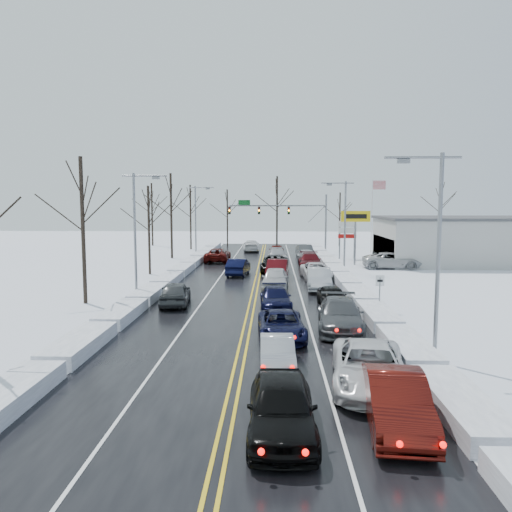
{
  "coord_description": "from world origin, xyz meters",
  "views": [
    {
      "loc": [
        1.45,
        -39.42,
        6.93
      ],
      "look_at": [
        0.01,
        1.67,
        2.5
      ],
      "focal_mm": 35.0,
      "sensor_mm": 36.0,
      "label": 1
    }
  ],
  "objects_px": {
    "traffic_signal_mast": "(288,213)",
    "flagpole": "(373,210)",
    "dealership_building": "(471,240)",
    "queued_car_0": "(281,434)",
    "tires_plus_sign": "(355,220)",
    "oncoming_car_0": "(238,275)"
  },
  "relations": [
    {
      "from": "queued_car_0",
      "to": "flagpole",
      "type": "bearing_deg",
      "value": 75.7
    },
    {
      "from": "traffic_signal_mast",
      "to": "dealership_building",
      "type": "distance_m",
      "value": 23.01
    },
    {
      "from": "dealership_building",
      "to": "tires_plus_sign",
      "type": "bearing_deg",
      "value": -171.53
    },
    {
      "from": "traffic_signal_mast",
      "to": "tires_plus_sign",
      "type": "relative_size",
      "value": 2.21
    },
    {
      "from": "dealership_building",
      "to": "queued_car_0",
      "type": "bearing_deg",
      "value": -117.32
    },
    {
      "from": "flagpole",
      "to": "oncoming_car_0",
      "type": "bearing_deg",
      "value": -127.46
    },
    {
      "from": "tires_plus_sign",
      "to": "flagpole",
      "type": "bearing_deg",
      "value": 71.56
    },
    {
      "from": "queued_car_0",
      "to": "oncoming_car_0",
      "type": "distance_m",
      "value": 33.02
    },
    {
      "from": "dealership_building",
      "to": "queued_car_0",
      "type": "relative_size",
      "value": 4.05
    },
    {
      "from": "queued_car_0",
      "to": "oncoming_car_0",
      "type": "height_order",
      "value": "queued_car_0"
    },
    {
      "from": "flagpole",
      "to": "oncoming_car_0",
      "type": "xyz_separation_m",
      "value": [
        -17.07,
        -22.28,
        -5.93
      ]
    },
    {
      "from": "dealership_building",
      "to": "queued_car_0",
      "type": "xyz_separation_m",
      "value": [
        -22.26,
        -43.1,
        -2.66
      ]
    },
    {
      "from": "tires_plus_sign",
      "to": "flagpole",
      "type": "xyz_separation_m",
      "value": [
        4.67,
        14.01,
        0.93
      ]
    },
    {
      "from": "traffic_signal_mast",
      "to": "flagpole",
      "type": "bearing_deg",
      "value": 9.73
    },
    {
      "from": "traffic_signal_mast",
      "to": "tires_plus_sign",
      "type": "bearing_deg",
      "value": -59.54
    },
    {
      "from": "flagpole",
      "to": "dealership_building",
      "type": "distance_m",
      "value": 15.24
    },
    {
      "from": "traffic_signal_mast",
      "to": "queued_car_0",
      "type": "xyz_separation_m",
      "value": [
        -1.74,
        -53.09,
        -5.48
      ]
    },
    {
      "from": "tires_plus_sign",
      "to": "dealership_building",
      "type": "height_order",
      "value": "tires_plus_sign"
    },
    {
      "from": "flagpole",
      "to": "dealership_building",
      "type": "relative_size",
      "value": 0.49
    },
    {
      "from": "tires_plus_sign",
      "to": "dealership_building",
      "type": "xyz_separation_m",
      "value": [
        13.48,
        2.01,
        -2.34
      ]
    },
    {
      "from": "traffic_signal_mast",
      "to": "dealership_building",
      "type": "xyz_separation_m",
      "value": [
        20.53,
        -9.99,
        -2.82
      ]
    },
    {
      "from": "oncoming_car_0",
      "to": "traffic_signal_mast",
      "type": "bearing_deg",
      "value": -99.3
    }
  ]
}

